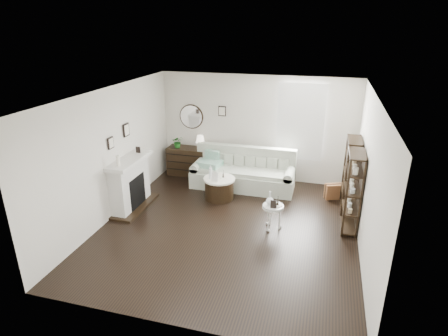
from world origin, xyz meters
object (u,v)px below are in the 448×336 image
(pedestal_table, at_px, (273,207))
(drum_table, at_px, (219,188))
(sofa, at_px, (243,174))
(dresser, at_px, (189,161))

(pedestal_table, bearing_deg, drum_table, 143.44)
(sofa, height_order, drum_table, sofa)
(sofa, height_order, pedestal_table, sofa)
(drum_table, height_order, pedestal_table, pedestal_table)
(sofa, xyz_separation_m, dresser, (-1.59, 0.39, 0.05))
(drum_table, bearing_deg, sofa, 64.98)
(drum_table, bearing_deg, pedestal_table, -36.56)
(sofa, relative_size, pedestal_table, 4.93)
(drum_table, xyz_separation_m, pedestal_table, (1.41, -1.05, 0.21))
(drum_table, bearing_deg, dresser, 134.56)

